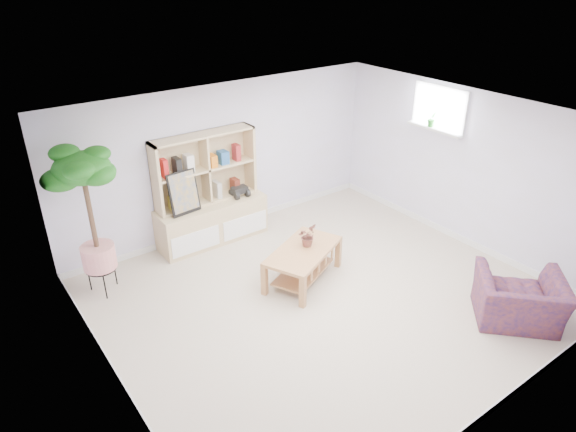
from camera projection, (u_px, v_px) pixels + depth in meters
floor at (323, 297)px, 6.86m from camera, size 5.50×5.00×0.01m
ceiling at (330, 123)px, 5.77m from camera, size 5.50×5.00×0.01m
walls at (326, 217)px, 6.31m from camera, size 5.51×5.01×2.40m
baseboard at (323, 294)px, 6.83m from camera, size 5.50×5.00×0.10m
window at (440, 108)px, 7.82m from camera, size 0.10×0.98×0.68m
window_sill at (434, 129)px, 7.93m from camera, size 0.14×1.00×0.04m
storage_unit at (210, 190)px, 7.84m from camera, size 1.74×0.59×1.74m
poster at (184, 193)px, 7.50m from camera, size 0.48×0.16×0.65m
toy_truck at (240, 191)px, 8.12m from camera, size 0.35×0.24×0.19m
coffee_table at (303, 265)px, 7.12m from camera, size 1.35×1.09×0.49m
table_plant at (307, 236)px, 7.05m from camera, size 0.35×0.34×0.29m
floor_tree at (92, 224)px, 6.52m from camera, size 0.96×0.96×2.06m
armchair at (519, 297)px, 6.25m from camera, size 1.31×1.31×0.73m
sill_plant at (432, 119)px, 7.92m from camera, size 0.15×0.13×0.25m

